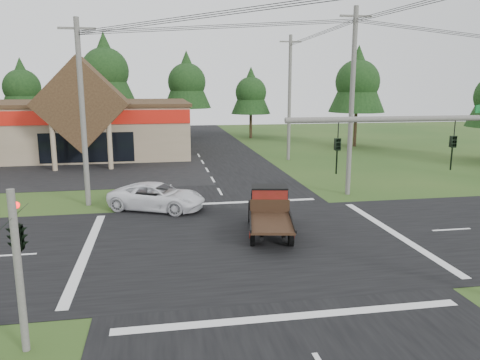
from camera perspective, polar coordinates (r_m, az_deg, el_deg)
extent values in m
plane|color=#254619|center=(21.14, 1.10, -7.55)|extent=(120.00, 120.00, 0.00)
cube|color=black|center=(21.13, 1.10, -7.53)|extent=(12.00, 120.00, 0.02)
cube|color=black|center=(21.13, 1.10, -7.52)|extent=(120.00, 12.00, 0.02)
cube|color=black|center=(40.50, -24.29, 0.76)|extent=(28.00, 14.00, 0.02)
cube|color=gray|center=(51.25, -23.74, 5.71)|extent=(30.00, 15.00, 5.00)
cube|color=#372316|center=(51.09, -23.97, 8.55)|extent=(30.40, 15.40, 0.30)
cube|color=#A4150C|center=(43.85, -26.20, 6.75)|extent=(30.00, 0.12, 1.20)
cube|color=#372316|center=(41.58, -18.67, 8.79)|extent=(7.78, 4.00, 7.78)
cylinder|color=gray|center=(40.57, -21.79, 3.82)|extent=(0.40, 0.40, 4.00)
cylinder|color=gray|center=(39.89, -15.59, 4.11)|extent=(0.40, 0.40, 4.00)
cube|color=black|center=(42.86, -18.15, 3.78)|extent=(8.00, 0.08, 2.60)
cylinder|color=#595651|center=(14.17, 21.44, 6.98)|extent=(8.00, 0.16, 0.16)
imported|color=black|center=(14.81, 24.47, 3.01)|extent=(0.16, 0.20, 1.00)
imported|color=black|center=(13.16, 11.76, 2.86)|extent=(0.16, 0.20, 1.00)
cylinder|color=#595651|center=(13.50, -25.38, -10.16)|extent=(0.20, 0.20, 4.40)
imported|color=black|center=(13.23, -25.72, -3.78)|extent=(0.53, 2.48, 1.00)
sphere|color=#FF0C0C|center=(13.32, -25.62, -2.79)|extent=(0.18, 0.18, 0.18)
cylinder|color=#595651|center=(27.95, -18.64, 7.56)|extent=(0.30, 0.30, 10.50)
cube|color=#595651|center=(28.05, -19.28, 17.07)|extent=(2.00, 0.12, 0.12)
cylinder|color=#595651|center=(30.04, 13.46, 9.05)|extent=(0.30, 0.30, 11.50)
cube|color=#595651|center=(30.27, 13.94, 18.83)|extent=(2.00, 0.12, 0.12)
cylinder|color=#595651|center=(43.26, 6.05, 9.81)|extent=(0.30, 0.30, 11.20)
cube|color=#595651|center=(43.39, 6.20, 16.43)|extent=(2.00, 0.12, 0.12)
cylinder|color=#332316|center=(63.88, -24.68, 5.94)|extent=(0.36, 0.36, 3.50)
cone|color=black|center=(63.67, -25.07, 10.46)|extent=(5.60, 5.60, 6.60)
sphere|color=black|center=(63.67, -25.05, 10.19)|extent=(4.40, 4.40, 4.40)
cylinder|color=#332316|center=(61.08, -15.80, 6.84)|extent=(0.36, 0.36, 4.55)
cone|color=black|center=(60.93, -16.15, 13.00)|extent=(7.28, 7.28, 8.58)
sphere|color=black|center=(60.92, -16.13, 12.64)|extent=(5.72, 5.72, 5.72)
cylinder|color=#332316|center=(61.91, -6.38, 6.94)|extent=(0.36, 0.36, 3.85)
cone|color=black|center=(61.71, -6.50, 12.09)|extent=(6.16, 6.16, 7.26)
sphere|color=black|center=(61.70, -6.50, 11.78)|extent=(4.84, 4.84, 4.84)
cylinder|color=#332316|center=(60.99, 1.32, 6.61)|extent=(0.36, 0.36, 3.15)
cone|color=black|center=(60.75, 1.34, 10.88)|extent=(5.04, 5.04, 5.94)
sphere|color=black|center=(60.76, 1.33, 10.63)|extent=(3.96, 3.96, 3.96)
cylinder|color=#332316|center=(54.41, 13.86, 6.03)|extent=(0.36, 0.36, 3.85)
cone|color=black|center=(54.18, 14.15, 11.88)|extent=(6.16, 6.16, 7.26)
sphere|color=black|center=(54.18, 14.14, 11.54)|extent=(4.84, 4.84, 4.84)
imported|color=white|center=(26.63, -10.06, -2.00)|extent=(5.90, 4.49, 1.49)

